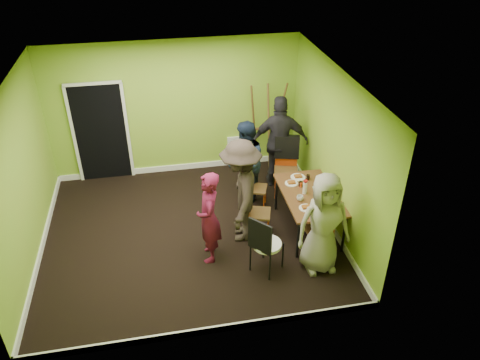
% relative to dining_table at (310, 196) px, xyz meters
% --- Properties ---
extents(ground, '(5.00, 5.00, 0.00)m').
position_rel_dining_table_xyz_m(ground, '(-2.05, 0.27, -0.70)').
color(ground, black).
rests_on(ground, ground).
extents(room_walls, '(5.04, 4.54, 2.82)m').
position_rel_dining_table_xyz_m(room_walls, '(-2.07, 0.32, 0.29)').
color(room_walls, '#85BB30').
rests_on(room_walls, ground).
extents(dining_table, '(0.90, 1.50, 0.75)m').
position_rel_dining_table_xyz_m(dining_table, '(0.00, 0.00, 0.00)').
color(dining_table, black).
rests_on(dining_table, ground).
extents(chair_left_far, '(0.46, 0.46, 0.87)m').
position_rel_dining_table_xyz_m(chair_left_far, '(-0.79, 0.87, -0.21)').
color(chair_left_far, '#DE4B14').
rests_on(chair_left_far, ground).
extents(chair_left_near, '(0.47, 0.47, 0.91)m').
position_rel_dining_table_xyz_m(chair_left_near, '(-0.94, 0.07, -0.18)').
color(chair_left_near, '#DE4B14').
rests_on(chair_left_near, ground).
extents(chair_back_end, '(0.58, 0.65, 1.15)m').
position_rel_dining_table_xyz_m(chair_back_end, '(-0.03, 1.35, 0.11)').
color(chair_back_end, '#DE4B14').
rests_on(chair_back_end, ground).
extents(chair_front_end, '(0.46, 0.46, 1.00)m').
position_rel_dining_table_xyz_m(chair_front_end, '(-0.04, -0.68, -0.13)').
color(chair_front_end, '#DE4B14').
rests_on(chair_front_end, ground).
extents(chair_bentwood, '(0.57, 0.57, 1.05)m').
position_rel_dining_table_xyz_m(chair_bentwood, '(-1.01, -0.91, -0.12)').
color(chair_bentwood, black).
rests_on(chair_bentwood, ground).
extents(easel, '(0.77, 0.72, 1.92)m').
position_rel_dining_table_xyz_m(easel, '(-0.20, 2.30, 0.25)').
color(easel, brown).
rests_on(easel, ground).
extents(plate_near_left, '(0.23, 0.23, 0.01)m').
position_rel_dining_table_xyz_m(plate_near_left, '(-0.22, 0.37, 0.06)').
color(plate_near_left, white).
rests_on(plate_near_left, dining_table).
extents(plate_near_right, '(0.23, 0.23, 0.01)m').
position_rel_dining_table_xyz_m(plate_near_right, '(-0.20, -0.40, 0.06)').
color(plate_near_right, white).
rests_on(plate_near_right, dining_table).
extents(plate_far_back, '(0.27, 0.27, 0.01)m').
position_rel_dining_table_xyz_m(plate_far_back, '(-0.04, 0.54, 0.06)').
color(plate_far_back, white).
rests_on(plate_far_back, dining_table).
extents(plate_far_front, '(0.23, 0.23, 0.01)m').
position_rel_dining_table_xyz_m(plate_far_front, '(0.08, -0.50, 0.06)').
color(plate_far_front, white).
rests_on(plate_far_front, dining_table).
extents(plate_wall_back, '(0.22, 0.22, 0.01)m').
position_rel_dining_table_xyz_m(plate_wall_back, '(0.33, 0.16, 0.06)').
color(plate_wall_back, white).
rests_on(plate_wall_back, dining_table).
extents(plate_wall_front, '(0.24, 0.24, 0.01)m').
position_rel_dining_table_xyz_m(plate_wall_front, '(0.28, -0.14, 0.06)').
color(plate_wall_front, white).
rests_on(plate_wall_front, dining_table).
extents(thermos, '(0.07, 0.07, 0.23)m').
position_rel_dining_table_xyz_m(thermos, '(-0.08, 0.03, 0.17)').
color(thermos, white).
rests_on(thermos, dining_table).
extents(blue_bottle, '(0.08, 0.08, 0.22)m').
position_rel_dining_table_xyz_m(blue_bottle, '(0.22, -0.33, 0.17)').
color(blue_bottle, blue).
rests_on(blue_bottle, dining_table).
extents(orange_bottle, '(0.04, 0.04, 0.09)m').
position_rel_dining_table_xyz_m(orange_bottle, '(-0.09, 0.23, 0.10)').
color(orange_bottle, '#DE4B14').
rests_on(orange_bottle, dining_table).
extents(glass_mid, '(0.06, 0.06, 0.09)m').
position_rel_dining_table_xyz_m(glass_mid, '(-0.09, 0.26, 0.10)').
color(glass_mid, black).
rests_on(glass_mid, dining_table).
extents(glass_back, '(0.06, 0.06, 0.09)m').
position_rel_dining_table_xyz_m(glass_back, '(0.11, 0.44, 0.10)').
color(glass_back, black).
rests_on(glass_back, dining_table).
extents(glass_front, '(0.07, 0.07, 0.09)m').
position_rel_dining_table_xyz_m(glass_front, '(0.10, -0.53, 0.10)').
color(glass_front, black).
rests_on(glass_front, dining_table).
extents(cup_a, '(0.11, 0.11, 0.09)m').
position_rel_dining_table_xyz_m(cup_a, '(-0.23, -0.15, 0.10)').
color(cup_a, white).
rests_on(cup_a, dining_table).
extents(cup_b, '(0.10, 0.10, 0.10)m').
position_rel_dining_table_xyz_m(cup_b, '(0.11, 0.04, 0.10)').
color(cup_b, white).
rests_on(cup_b, dining_table).
extents(person_standing, '(0.43, 0.61, 1.58)m').
position_rel_dining_table_xyz_m(person_standing, '(-1.78, -0.40, 0.09)').
color(person_standing, maroon).
rests_on(person_standing, ground).
extents(person_left_far, '(0.64, 0.81, 1.63)m').
position_rel_dining_table_xyz_m(person_left_far, '(-0.89, 1.11, 0.12)').
color(person_left_far, black).
rests_on(person_left_far, ground).
extents(person_left_near, '(0.92, 1.31, 1.84)m').
position_rel_dining_table_xyz_m(person_left_near, '(-1.19, 0.03, 0.23)').
color(person_left_near, black).
rests_on(person_left_near, ground).
extents(person_back_end, '(1.17, 0.64, 1.90)m').
position_rel_dining_table_xyz_m(person_back_end, '(-0.11, 1.57, 0.25)').
color(person_back_end, '#232127').
rests_on(person_back_end, ground).
extents(person_front_end, '(0.85, 0.56, 1.71)m').
position_rel_dining_table_xyz_m(person_front_end, '(-0.11, -0.97, 0.16)').
color(person_front_end, gray).
rests_on(person_front_end, ground).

